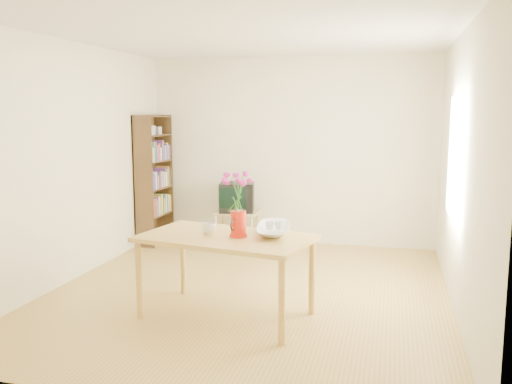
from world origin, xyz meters
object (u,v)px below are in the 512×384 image
(table, at_px, (226,244))
(mug, at_px, (209,228))
(pitcher, at_px, (238,225))
(television, at_px, (237,197))
(bowl, at_px, (274,210))

(table, distance_m, mug, 0.22)
(table, distance_m, pitcher, 0.22)
(mug, height_order, television, television)
(table, xyz_separation_m, mug, (-0.17, 0.04, 0.12))
(mug, xyz_separation_m, television, (-0.50, 2.65, -0.13))
(pitcher, xyz_separation_m, bowl, (0.27, 0.21, 0.11))
(pitcher, height_order, bowl, bowl)
(mug, distance_m, bowl, 0.61)
(bowl, bearing_deg, television, 113.25)
(bowl, distance_m, television, 2.73)
(pitcher, bearing_deg, bowl, 51.37)
(television, bearing_deg, table, -87.70)
(pitcher, xyz_separation_m, television, (-0.80, 2.70, -0.19))
(pitcher, bearing_deg, mug, -175.07)
(table, xyz_separation_m, television, (-0.68, 2.69, -0.01))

